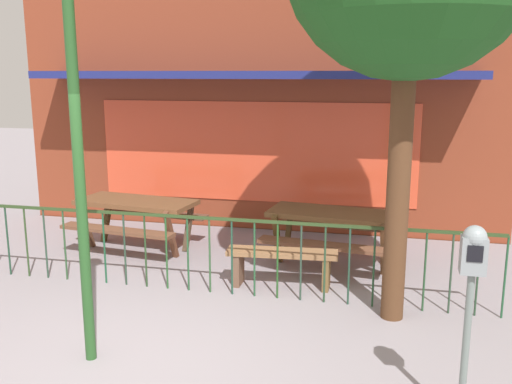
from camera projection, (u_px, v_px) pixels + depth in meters
The scene contains 8 objects.
ground at pixel (136, 365), 5.28m from camera, with size 40.00×40.00×0.00m, color gray.
pub_storefront at pixel (257, 77), 9.59m from camera, with size 8.41×1.46×5.22m.
patio_fence_front at pixel (198, 240), 6.94m from camera, with size 7.09×0.04×0.97m.
picnic_table_left at pixel (137, 210), 8.64m from camera, with size 1.96×1.58×0.79m.
picnic_table_right at pixel (334, 223), 7.93m from camera, with size 1.96×1.57×0.79m.
patio_bench at pixel (282, 260), 7.16m from camera, with size 1.42×0.43×0.48m.
parking_meter_far at pixel (472, 274), 4.13m from camera, with size 0.18×0.17×1.60m.
street_lamp at pixel (74, 100), 4.91m from camera, with size 0.28×0.28×3.71m.
Camera 1 is at (2.18, -4.46, 2.68)m, focal length 39.70 mm.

